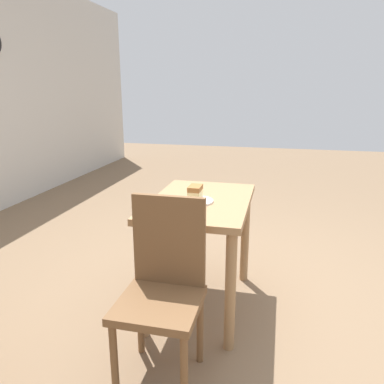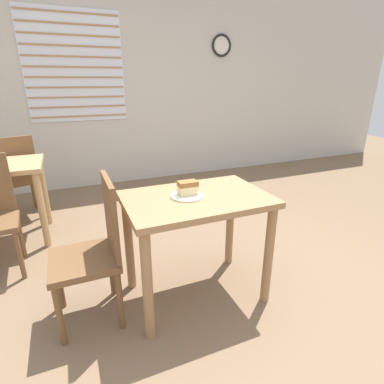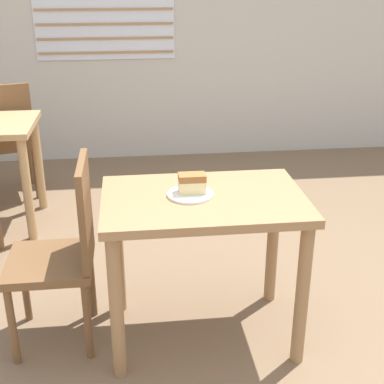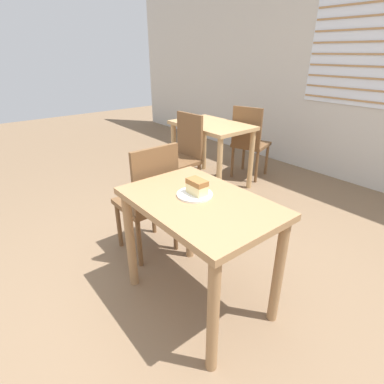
{
  "view_description": "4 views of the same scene",
  "coord_description": "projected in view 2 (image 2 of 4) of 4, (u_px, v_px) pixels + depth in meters",
  "views": [
    {
      "loc": [
        -2.29,
        -0.21,
        1.42
      ],
      "look_at": [
        -0.16,
        0.3,
        0.8
      ],
      "focal_mm": 35.0,
      "sensor_mm": 36.0,
      "label": 1
    },
    {
      "loc": [
        -0.8,
        -1.35,
        1.42
      ],
      "look_at": [
        -0.09,
        0.33,
        0.75
      ],
      "focal_mm": 28.0,
      "sensor_mm": 36.0,
      "label": 2
    },
    {
      "loc": [
        -0.4,
        -1.91,
        1.69
      ],
      "look_at": [
        -0.14,
        0.26,
        0.76
      ],
      "focal_mm": 50.0,
      "sensor_mm": 36.0,
      "label": 3
    },
    {
      "loc": [
        1.05,
        -0.72,
        1.49
      ],
      "look_at": [
        -0.13,
        0.23,
        0.78
      ],
      "focal_mm": 28.0,
      "sensor_mm": 36.0,
      "label": 4
    }
  ],
  "objects": [
    {
      "name": "ground_plane",
      "position": [
        224.0,
        313.0,
        1.96
      ],
      "size": [
        14.0,
        14.0,
        0.0
      ],
      "primitive_type": "plane",
      "color": "#7A6047"
    },
    {
      "name": "chair_far_opposite",
      "position": [
        17.0,
        176.0,
        3.14
      ],
      "size": [
        0.49,
        0.49,
        0.91
      ],
      "rotation": [
        0.0,
        0.0,
        3.44
      ],
      "color": "brown",
      "rests_on": "ground_plane"
    },
    {
      "name": "chair_near_window",
      "position": [
        95.0,
        248.0,
        1.79
      ],
      "size": [
        0.39,
        0.39,
        0.91
      ],
      "rotation": [
        0.0,
        0.0,
        -1.57
      ],
      "color": "brown",
      "rests_on": "ground_plane"
    },
    {
      "name": "wall_back",
      "position": [
        121.0,
        82.0,
        4.08
      ],
      "size": [
        10.0,
        0.09,
        2.8
      ],
      "color": "beige",
      "rests_on": "ground_plane"
    },
    {
      "name": "plate",
      "position": [
        187.0,
        196.0,
        1.88
      ],
      "size": [
        0.21,
        0.21,
        0.01
      ],
      "color": "white",
      "rests_on": "dining_table_near"
    },
    {
      "name": "dining_table_near",
      "position": [
        196.0,
        216.0,
        1.94
      ],
      "size": [
        0.91,
        0.6,
        0.74
      ],
      "color": "#9E754C",
      "rests_on": "ground_plane"
    },
    {
      "name": "cake_slice",
      "position": [
        188.0,
        188.0,
        1.87
      ],
      "size": [
        0.12,
        0.07,
        0.09
      ],
      "color": "beige",
      "rests_on": "plate"
    }
  ]
}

